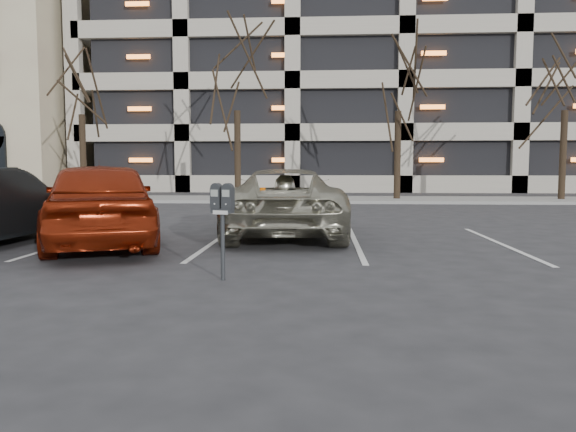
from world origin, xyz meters
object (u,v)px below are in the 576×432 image
(tree_b, at_px, (237,55))
(tree_c, at_px, (399,55))
(tree_a, at_px, (80,61))
(parking_meter, at_px, (222,208))
(tree_d, at_px, (567,54))
(suv_silver, at_px, (285,202))
(car_red, at_px, (100,203))

(tree_b, height_order, tree_c, tree_b)
(tree_a, distance_m, tree_c, 14.00)
(tree_b, distance_m, parking_meter, 18.46)
(tree_d, relative_size, suv_silver, 1.62)
(tree_b, distance_m, tree_c, 7.00)
(tree_d, distance_m, suv_silver, 17.68)
(parking_meter, relative_size, car_red, 0.26)
(tree_d, relative_size, parking_meter, 6.91)
(tree_c, height_order, tree_d, tree_c)
(tree_a, height_order, suv_silver, tree_a)
(tree_a, relative_size, car_red, 1.78)
(car_red, bearing_deg, tree_b, -113.41)
(suv_silver, bearing_deg, parking_meter, 80.86)
(tree_b, bearing_deg, car_red, -91.52)
(suv_silver, bearing_deg, car_red, 26.57)
(tree_d, relative_size, car_red, 1.81)
(tree_d, bearing_deg, tree_a, 180.00)
(tree_a, distance_m, tree_b, 7.00)
(parking_meter, bearing_deg, car_red, 153.64)
(tree_d, height_order, suv_silver, tree_d)
(tree_d, xyz_separation_m, suv_silver, (-11.06, -12.65, -5.52))
(tree_b, bearing_deg, tree_c, 0.00)
(tree_b, relative_size, tree_d, 1.02)
(tree_c, bearing_deg, tree_a, 180.00)
(parking_meter, height_order, suv_silver, suv_silver)
(suv_silver, bearing_deg, tree_d, -134.41)
(tree_b, relative_size, tree_c, 1.02)
(tree_b, bearing_deg, parking_meter, -82.08)
(tree_a, bearing_deg, tree_d, 0.00)
(tree_c, bearing_deg, tree_d, 0.00)
(suv_silver, relative_size, car_red, 1.12)
(tree_a, distance_m, car_red, 16.85)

